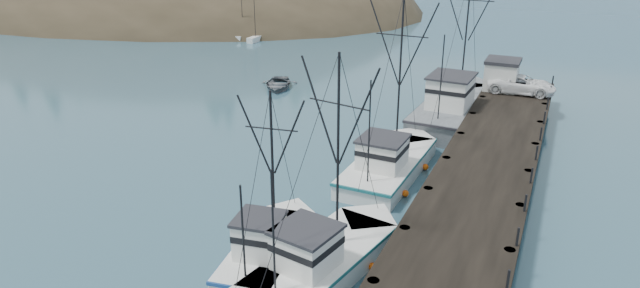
{
  "coord_description": "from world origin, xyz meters",
  "views": [
    {
      "loc": [
        17.72,
        -19.17,
        16.87
      ],
      "look_at": [
        3.27,
        13.64,
        2.5
      ],
      "focal_mm": 32.0,
      "sensor_mm": 36.0,
      "label": 1
    }
  ],
  "objects_px": {
    "trawler_mid": "(270,247)",
    "trawler_far": "(390,162)",
    "trawler_near": "(325,258)",
    "work_vessel": "(455,106)",
    "pickup_truck": "(521,84)",
    "pier": "(486,168)",
    "motorboat": "(278,88)",
    "pier_shed": "(502,74)"
  },
  "relations": [
    {
      "from": "pier",
      "to": "pier_shed",
      "type": "xyz_separation_m",
      "value": [
        -1.5,
        18.0,
        1.73
      ]
    },
    {
      "from": "pier",
      "to": "trawler_far",
      "type": "height_order",
      "value": "trawler_far"
    },
    {
      "from": "pier",
      "to": "pier_shed",
      "type": "relative_size",
      "value": 13.75
    },
    {
      "from": "trawler_mid",
      "to": "pickup_truck",
      "type": "bearing_deg",
      "value": 72.85
    },
    {
      "from": "trawler_near",
      "to": "trawler_mid",
      "type": "distance_m",
      "value": 3.05
    },
    {
      "from": "motorboat",
      "to": "trawler_mid",
      "type": "bearing_deg",
      "value": -83.5
    },
    {
      "from": "trawler_mid",
      "to": "work_vessel",
      "type": "relative_size",
      "value": 0.59
    },
    {
      "from": "trawler_far",
      "to": "work_vessel",
      "type": "height_order",
      "value": "work_vessel"
    },
    {
      "from": "pier_shed",
      "to": "work_vessel",
      "type": "bearing_deg",
      "value": -125.65
    },
    {
      "from": "work_vessel",
      "to": "pier_shed",
      "type": "bearing_deg",
      "value": 54.35
    },
    {
      "from": "pier",
      "to": "work_vessel",
      "type": "relative_size",
      "value": 2.73
    },
    {
      "from": "trawler_far",
      "to": "pickup_truck",
      "type": "bearing_deg",
      "value": 68.1
    },
    {
      "from": "trawler_near",
      "to": "trawler_mid",
      "type": "relative_size",
      "value": 1.22
    },
    {
      "from": "work_vessel",
      "to": "pickup_truck",
      "type": "xyz_separation_m",
      "value": [
        5.03,
        3.82,
        1.59
      ]
    },
    {
      "from": "work_vessel",
      "to": "pier_shed",
      "type": "relative_size",
      "value": 5.03
    },
    {
      "from": "pier",
      "to": "trawler_near",
      "type": "distance_m",
      "value": 13.93
    },
    {
      "from": "trawler_near",
      "to": "motorboat",
      "type": "relative_size",
      "value": 2.12
    },
    {
      "from": "trawler_mid",
      "to": "trawler_near",
      "type": "bearing_deg",
      "value": 5.41
    },
    {
      "from": "pier_shed",
      "to": "pickup_truck",
      "type": "distance_m",
      "value": 2.04
    },
    {
      "from": "trawler_near",
      "to": "pier",
      "type": "bearing_deg",
      "value": 64.71
    },
    {
      "from": "trawler_far",
      "to": "trawler_near",
      "type": "bearing_deg",
      "value": -87.42
    },
    {
      "from": "trawler_near",
      "to": "work_vessel",
      "type": "bearing_deg",
      "value": 87.23
    },
    {
      "from": "pier_shed",
      "to": "pickup_truck",
      "type": "height_order",
      "value": "pier_shed"
    },
    {
      "from": "motorboat",
      "to": "work_vessel",
      "type": "bearing_deg",
      "value": -28.22
    },
    {
      "from": "pier_shed",
      "to": "motorboat",
      "type": "height_order",
      "value": "pier_shed"
    },
    {
      "from": "trawler_mid",
      "to": "trawler_far",
      "type": "bearing_deg",
      "value": 79.4
    },
    {
      "from": "trawler_mid",
      "to": "trawler_far",
      "type": "relative_size",
      "value": 0.75
    },
    {
      "from": "pickup_truck",
      "to": "trawler_near",
      "type": "bearing_deg",
      "value": 167.09
    },
    {
      "from": "trawler_far",
      "to": "motorboat",
      "type": "relative_size",
      "value": 2.32
    },
    {
      "from": "pier",
      "to": "pickup_truck",
      "type": "relative_size",
      "value": 7.43
    },
    {
      "from": "work_vessel",
      "to": "pier_shed",
      "type": "distance_m",
      "value": 5.87
    },
    {
      "from": "trawler_mid",
      "to": "work_vessel",
      "type": "distance_m",
      "value": 26.79
    },
    {
      "from": "work_vessel",
      "to": "motorboat",
      "type": "distance_m",
      "value": 19.3
    },
    {
      "from": "trawler_far",
      "to": "work_vessel",
      "type": "relative_size",
      "value": 0.79
    },
    {
      "from": "work_vessel",
      "to": "pickup_truck",
      "type": "relative_size",
      "value": 2.72
    },
    {
      "from": "work_vessel",
      "to": "motorboat",
      "type": "bearing_deg",
      "value": 172.26
    },
    {
      "from": "pier_shed",
      "to": "trawler_mid",
      "type": "bearing_deg",
      "value": -103.62
    },
    {
      "from": "pier",
      "to": "pickup_truck",
      "type": "bearing_deg",
      "value": 88.82
    },
    {
      "from": "work_vessel",
      "to": "trawler_near",
      "type": "bearing_deg",
      "value": -92.77
    },
    {
      "from": "trawler_near",
      "to": "pier_shed",
      "type": "height_order",
      "value": "trawler_near"
    },
    {
      "from": "trawler_mid",
      "to": "trawler_far",
      "type": "distance_m",
      "value": 13.37
    },
    {
      "from": "trawler_mid",
      "to": "pickup_truck",
      "type": "xyz_separation_m",
      "value": [
        9.34,
        30.25,
        2.01
      ]
    }
  ]
}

